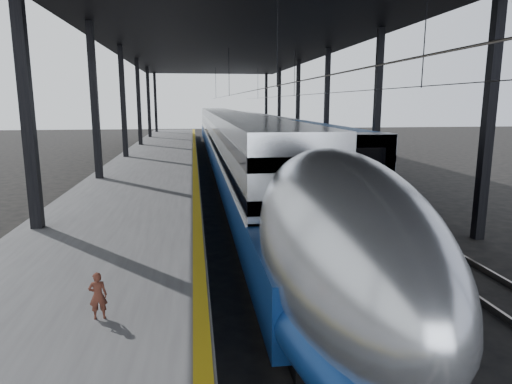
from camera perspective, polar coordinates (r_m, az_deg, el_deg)
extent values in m
plane|color=black|center=(11.21, -3.25, -15.14)|extent=(160.00, 160.00, 0.00)
cube|color=#4C4C4F|center=(30.48, -12.89, 2.42)|extent=(6.00, 80.00, 1.00)
cube|color=gold|center=(30.28, -7.64, 3.51)|extent=(0.30, 80.00, 0.01)
cube|color=slate|center=(30.49, -3.87, 1.88)|extent=(0.08, 80.00, 0.16)
cube|color=slate|center=(30.62, -1.18, 1.94)|extent=(0.08, 80.00, 0.16)
cube|color=slate|center=(31.22, 5.33, 2.07)|extent=(0.08, 80.00, 0.16)
cube|color=slate|center=(31.58, 7.88, 2.12)|extent=(0.08, 80.00, 0.16)
cube|color=black|center=(15.86, -26.64, 8.30)|extent=(0.35, 0.35, 9.00)
cube|color=black|center=(18.25, 27.09, 8.48)|extent=(0.35, 0.35, 9.00)
cube|color=black|center=(25.53, -19.46, 9.46)|extent=(0.35, 0.35, 9.00)
cube|color=black|center=(27.09, 14.91, 9.78)|extent=(0.35, 0.35, 9.00)
cube|color=black|center=(35.39, -16.24, 9.93)|extent=(0.35, 0.35, 9.00)
cube|color=black|center=(36.53, 8.82, 10.26)|extent=(0.35, 0.35, 9.00)
cube|color=black|center=(45.31, -14.41, 10.18)|extent=(0.35, 0.35, 9.00)
cube|color=black|center=(46.20, 5.25, 10.49)|extent=(0.35, 0.35, 9.00)
cube|color=black|center=(55.26, -13.25, 10.34)|extent=(0.35, 0.35, 9.00)
cube|color=black|center=(55.99, 2.92, 10.62)|extent=(0.35, 0.35, 9.00)
cube|color=black|center=(65.22, -12.43, 10.45)|extent=(0.35, 0.35, 9.00)
cube|color=black|center=(65.85, 1.28, 10.70)|extent=(0.35, 0.35, 9.00)
cube|color=black|center=(30.45, -2.87, 19.20)|extent=(18.00, 75.00, 0.45)
cylinder|color=slate|center=(30.16, -2.61, 12.13)|extent=(0.03, 74.00, 0.03)
cylinder|color=slate|center=(31.02, 6.84, 12.03)|extent=(0.03, 74.00, 0.03)
cube|color=silver|center=(40.03, -3.86, 7.21)|extent=(2.84, 57.00, 3.92)
cube|color=navy|center=(38.65, -3.68, 5.25)|extent=(2.92, 62.00, 1.52)
cube|color=silver|center=(40.07, -3.85, 6.58)|extent=(2.94, 57.00, 0.10)
cube|color=black|center=(39.97, -3.88, 8.82)|extent=(2.88, 57.00, 0.41)
cube|color=black|center=(40.03, -3.86, 7.21)|extent=(2.88, 57.00, 0.41)
ellipsoid|color=silver|center=(9.24, 10.02, -7.00)|extent=(2.84, 8.40, 3.92)
ellipsoid|color=navy|center=(9.65, 9.79, -13.39)|extent=(2.92, 8.40, 1.67)
ellipsoid|color=black|center=(6.70, 17.06, -7.31)|extent=(1.47, 2.20, 0.88)
cube|color=black|center=(9.99, 9.64, -17.47)|extent=(2.16, 2.60, 0.40)
cube|color=black|center=(30.84, -2.58, 2.22)|extent=(2.16, 2.60, 0.40)
cube|color=navy|center=(29.62, 7.46, 4.95)|extent=(2.56, 18.00, 3.47)
cube|color=#9A9DA2|center=(21.69, 13.25, 2.52)|extent=(2.60, 1.20, 3.52)
cube|color=black|center=(21.02, 13.95, 4.36)|extent=(1.55, 0.06, 0.78)
cube|color=#A30C17|center=(21.19, 13.80, 1.17)|extent=(1.10, 0.06, 0.50)
cube|color=#9A9DA2|center=(48.15, 1.51, 7.37)|extent=(2.56, 18.00, 3.47)
cube|color=#9A9DA2|center=(66.94, -1.14, 8.42)|extent=(2.56, 18.00, 3.47)
cube|color=black|center=(24.20, 11.06, -0.49)|extent=(2.01, 2.40, 0.36)
cube|color=black|center=(45.34, 2.11, 5.05)|extent=(2.01, 2.40, 0.36)
imported|color=#54271C|center=(9.11, -19.15, -12.13)|extent=(0.35, 0.25, 0.91)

